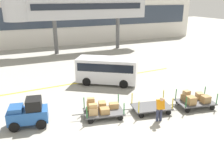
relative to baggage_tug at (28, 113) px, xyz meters
The scene contains 10 objects.
ground_plane 4.74m from the baggage_tug, 37.82° to the right, with size 120.00×120.00×0.00m, color #9E9B91.
apron_lead_line 6.54m from the baggage_tug, 58.78° to the left, with size 20.67×0.20×0.01m, color yellow.
terminal_building 23.58m from the baggage_tug, 80.90° to the left, with size 51.88×2.51×7.30m.
jet_bridge 19.29m from the baggage_tug, 66.09° to the left, with size 17.42×3.00×6.72m.
baggage_tug is the anchor object (origin of this frame).
baggage_cart_lead 4.02m from the baggage_tug, 10.39° to the right, with size 3.08×1.81×1.16m.
baggage_cart_middle 7.17m from the baggage_tug, 10.97° to the right, with size 3.08×1.81×1.10m.
baggage_cart_tail 10.12m from the baggage_tug, 10.88° to the right, with size 3.08×1.81×1.10m.
baggage_handler 7.27m from the baggage_tug, 20.66° to the right, with size 0.50×0.51×1.56m.
shuttle_van 8.06m from the baggage_tug, 34.75° to the left, with size 5.03×4.28×2.10m.
Camera 1 is at (-4.29, -9.59, 6.70)m, focal length 38.18 mm.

